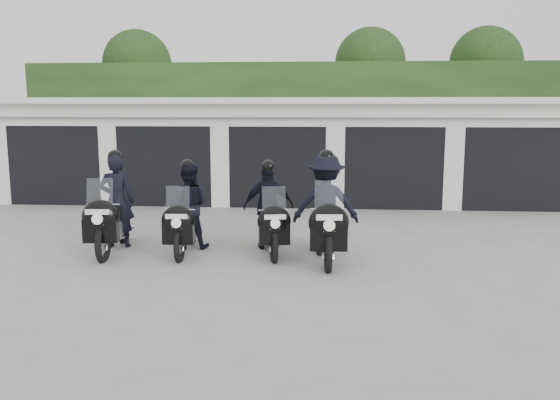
# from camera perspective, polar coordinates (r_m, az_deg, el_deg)

# --- Properties ---
(ground) EXTENTS (80.00, 80.00, 0.00)m
(ground) POSITION_cam_1_polar(r_m,az_deg,el_deg) (10.80, -2.71, -5.78)
(ground) COLOR #979792
(ground) RESTS_ON ground
(garage_block) EXTENTS (16.40, 6.80, 2.96)m
(garage_block) POSITION_cam_1_polar(r_m,az_deg,el_deg) (18.50, 0.41, 5.00)
(garage_block) COLOR silver
(garage_block) RESTS_ON ground
(background_vegetation) EXTENTS (20.00, 3.90, 5.80)m
(background_vegetation) POSITION_cam_1_polar(r_m,az_deg,el_deg) (23.28, 2.21, 9.18)
(background_vegetation) COLOR #1A3513
(background_vegetation) RESTS_ON ground
(police_bike_a) EXTENTS (0.81, 2.27, 1.98)m
(police_bike_a) POSITION_cam_1_polar(r_m,az_deg,el_deg) (11.74, -15.78, -0.97)
(police_bike_a) COLOR black
(police_bike_a) RESTS_ON ground
(police_bike_b) EXTENTS (0.85, 2.06, 1.80)m
(police_bike_b) POSITION_cam_1_polar(r_m,az_deg,el_deg) (11.49, -8.97, -1.10)
(police_bike_b) COLOR black
(police_bike_b) RESTS_ON ground
(police_bike_c) EXTENTS (1.06, 2.04, 1.79)m
(police_bike_c) POSITION_cam_1_polar(r_m,az_deg,el_deg) (11.31, -1.03, -1.14)
(police_bike_c) COLOR black
(police_bike_c) RESTS_ON ground
(police_bike_d) EXTENTS (1.25, 2.34, 2.03)m
(police_bike_d) POSITION_cam_1_polar(r_m,az_deg,el_deg) (10.86, 4.47, -1.03)
(police_bike_d) COLOR black
(police_bike_d) RESTS_ON ground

